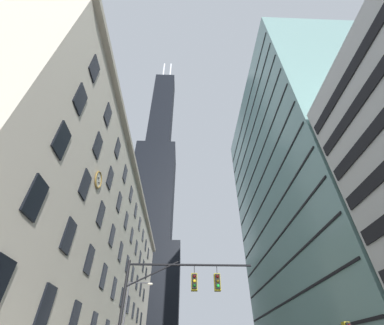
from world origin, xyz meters
TOP-DOWN VIEW (x-y plane):
  - station_building at (-18.73, 23.14)m, footprint 16.14×58.29m
  - dark_skyscraper at (-18.46, 90.64)m, footprint 28.47×28.47m
  - glass_office_midrise at (20.92, 24.58)m, footprint 19.94×38.01m
  - traffic_signal_mast at (-3.46, 4.03)m, footprint 8.50×0.63m
  - street_lamppost at (-8.20, 14.16)m, footprint 2.52×0.32m

SIDE VIEW (x-z plane):
  - street_lamppost at x=-8.20m, z-range 0.90..8.81m
  - traffic_signal_mast at x=-3.46m, z-range 1.57..8.34m
  - station_building at x=-18.73m, z-range -0.02..25.44m
  - glass_office_midrise at x=20.92m, z-range 0.00..53.57m
  - dark_skyscraper at x=-18.46m, z-range -39.10..146.11m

